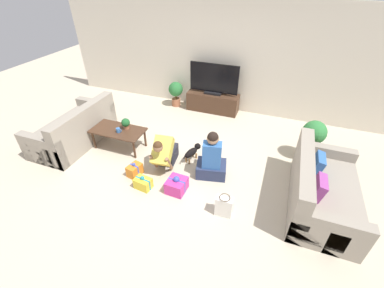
% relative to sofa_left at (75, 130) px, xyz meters
% --- Properties ---
extents(ground_plane, '(16.00, 16.00, 0.00)m').
position_rel_sofa_left_xyz_m(ground_plane, '(2.38, 0.03, -0.29)').
color(ground_plane, beige).
extents(wall_back, '(8.40, 0.06, 2.60)m').
position_rel_sofa_left_xyz_m(wall_back, '(2.38, 2.66, 1.01)').
color(wall_back, beige).
rests_on(wall_back, ground_plane).
extents(sofa_left, '(0.94, 1.76, 0.85)m').
position_rel_sofa_left_xyz_m(sofa_left, '(0.00, 0.00, 0.00)').
color(sofa_left, gray).
rests_on(sofa_left, ground_plane).
extents(sofa_right, '(0.94, 1.76, 0.85)m').
position_rel_sofa_left_xyz_m(sofa_right, '(4.75, -0.10, 0.00)').
color(sofa_right, gray).
rests_on(sofa_right, ground_plane).
extents(coffee_table, '(1.07, 0.55, 0.42)m').
position_rel_sofa_left_xyz_m(coffee_table, '(0.96, 0.16, 0.08)').
color(coffee_table, '#472D1E').
rests_on(coffee_table, ground_plane).
extents(tv_console, '(1.30, 0.40, 0.47)m').
position_rel_sofa_left_xyz_m(tv_console, '(2.29, 2.39, -0.06)').
color(tv_console, '#472D1E').
rests_on(tv_console, ground_plane).
extents(tv, '(1.21, 0.20, 0.76)m').
position_rel_sofa_left_xyz_m(tv, '(2.29, 2.39, 0.52)').
color(tv, black).
rests_on(tv, tv_console).
extents(potted_plant_back_left, '(0.37, 0.37, 0.65)m').
position_rel_sofa_left_xyz_m(potted_plant_back_left, '(1.29, 2.34, 0.11)').
color(potted_plant_back_left, '#A36042').
rests_on(potted_plant_back_left, ground_plane).
extents(potted_plant_corner_right, '(0.44, 0.44, 0.81)m').
position_rel_sofa_left_xyz_m(potted_plant_corner_right, '(4.61, 1.13, 0.23)').
color(potted_plant_corner_right, '#A36042').
rests_on(potted_plant_corner_right, ground_plane).
extents(person_kneeling, '(0.41, 0.81, 0.77)m').
position_rel_sofa_left_xyz_m(person_kneeling, '(2.11, -0.08, 0.03)').
color(person_kneeling, '#23232D').
rests_on(person_kneeling, ground_plane).
extents(person_sitting, '(0.59, 0.55, 0.94)m').
position_rel_sofa_left_xyz_m(person_sitting, '(2.98, -0.02, 0.05)').
color(person_sitting, '#283351').
rests_on(person_sitting, ground_plane).
extents(dog, '(0.24, 0.49, 0.28)m').
position_rel_sofa_left_xyz_m(dog, '(2.51, 0.31, -0.11)').
color(dog, black).
rests_on(dog, ground_plane).
extents(gift_box_a, '(0.24, 0.30, 0.27)m').
position_rel_sofa_left_xyz_m(gift_box_a, '(1.69, -0.49, -0.19)').
color(gift_box_a, orange).
rests_on(gift_box_a, ground_plane).
extents(gift_box_b, '(0.32, 0.35, 0.31)m').
position_rel_sofa_left_xyz_m(gift_box_b, '(2.56, -0.59, -0.17)').
color(gift_box_b, '#CC3389').
rests_on(gift_box_b, ground_plane).
extents(gift_box_c, '(0.30, 0.23, 0.25)m').
position_rel_sofa_left_xyz_m(gift_box_c, '(2.00, -0.73, -0.20)').
color(gift_box_c, yellow).
rests_on(gift_box_c, ground_plane).
extents(gift_bag_a, '(0.26, 0.16, 0.36)m').
position_rel_sofa_left_xyz_m(gift_bag_a, '(3.42, -0.80, -0.12)').
color(gift_bag_a, white).
rests_on(gift_bag_a, ground_plane).
extents(mug, '(0.12, 0.08, 0.09)m').
position_rel_sofa_left_xyz_m(mug, '(1.03, 0.09, 0.17)').
color(mug, '#386BAD').
rests_on(mug, coffee_table).
extents(tabletop_plant, '(0.17, 0.17, 0.22)m').
position_rel_sofa_left_xyz_m(tabletop_plant, '(1.10, 0.27, 0.25)').
color(tabletop_plant, '#A36042').
rests_on(tabletop_plant, coffee_table).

